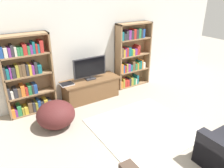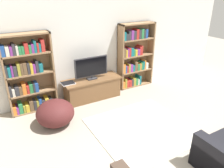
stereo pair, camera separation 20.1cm
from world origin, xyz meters
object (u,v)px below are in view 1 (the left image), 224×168
Objects in this scene: bookshelf_right at (131,56)px; tv_stand at (91,89)px; bookshelf_left at (26,77)px; television at (90,68)px; laptop at (67,84)px; beanbag_ottoman at (56,114)px.

bookshelf_right is 1.22× the size of tv_stand.
bookshelf_left reaches higher than tv_stand.
television is 0.68m from laptop.
laptop is at bearing 179.15° from tv_stand.
bookshelf_left reaches higher than television.
bookshelf_left is at bearing 174.06° from tv_stand.
bookshelf_left is 0.90m from laptop.
laptop is at bearing -175.87° from bookshelf_right.
television reaches higher than laptop.
tv_stand is at bearing -173.61° from bookshelf_right.
bookshelf_right is at bearing 19.01° from beanbag_ottoman.
bookshelf_left reaches higher than beanbag_ottoman.
beanbag_ottoman is at bearing -148.35° from television.
bookshelf_left reaches higher than laptop.
bookshelf_right reaches higher than laptop.
beanbag_ottoman is at bearing -160.99° from bookshelf_right.
laptop is at bearing 53.13° from beanbag_ottoman.
bookshelf_left is at bearing 170.36° from laptop.
television is at bearing 31.65° from beanbag_ottoman.
beanbag_ottoman is (-1.15, -0.71, -0.55)m from television.
bookshelf_right is 1.48m from tv_stand.
beanbag_ottoman reaches higher than tv_stand.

